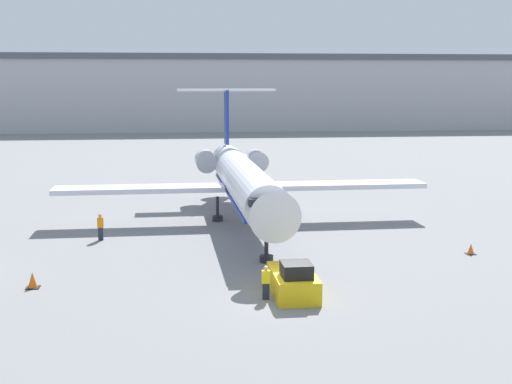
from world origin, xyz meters
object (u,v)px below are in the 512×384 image
at_px(worker_by_wing, 100,226).
at_px(traffic_cone_left, 33,280).
at_px(airplane_main, 243,178).
at_px(pushback_tug, 293,281).
at_px(traffic_cone_right, 471,249).
at_px(worker_near_tug, 266,282).

bearing_deg(worker_by_wing, traffic_cone_left, -102.49).
height_order(worker_by_wing, traffic_cone_left, worker_by_wing).
distance_m(airplane_main, pushback_tug, 18.61).
bearing_deg(airplane_main, pushback_tug, -88.01).
bearing_deg(worker_by_wing, pushback_tug, -51.80).
bearing_deg(traffic_cone_left, airplane_main, 51.91).
height_order(pushback_tug, traffic_cone_right, pushback_tug).
bearing_deg(pushback_tug, traffic_cone_left, 168.37).
bearing_deg(pushback_tug, worker_near_tug, -156.91).
relative_size(airplane_main, traffic_cone_left, 35.18).
distance_m(pushback_tug, worker_by_wing, 17.12).
relative_size(worker_by_wing, traffic_cone_left, 2.14).
bearing_deg(traffic_cone_right, traffic_cone_left, -170.48).
bearing_deg(worker_by_wing, traffic_cone_right, -16.13).
relative_size(airplane_main, worker_by_wing, 16.43).
relative_size(worker_by_wing, traffic_cone_right, 2.75).
xyz_separation_m(worker_near_tug, traffic_cone_left, (-11.55, 3.28, -0.47)).
distance_m(worker_near_tug, traffic_cone_right, 15.51).
distance_m(airplane_main, worker_by_wing, 11.36).
xyz_separation_m(pushback_tug, traffic_cone_left, (-12.98, 2.67, -0.29)).
distance_m(pushback_tug, traffic_cone_right, 13.96).
height_order(worker_near_tug, traffic_cone_left, worker_near_tug).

